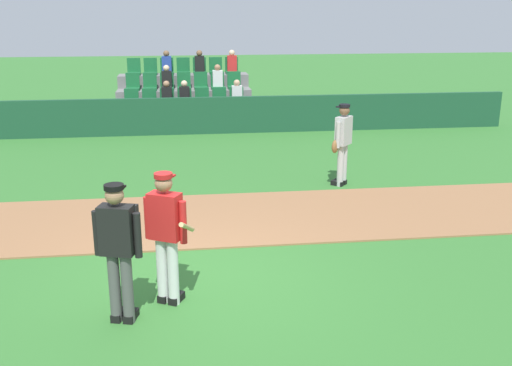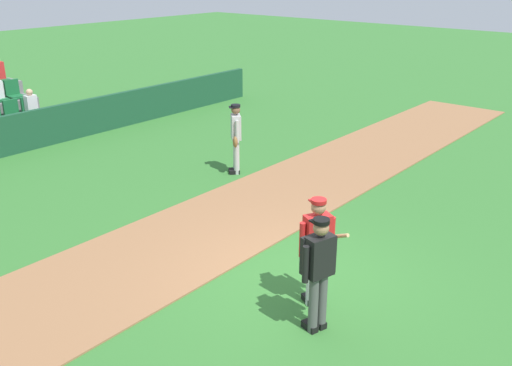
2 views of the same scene
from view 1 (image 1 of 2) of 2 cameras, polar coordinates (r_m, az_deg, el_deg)
ground_plane at (r=8.49m, az=-5.87°, el=-9.36°), size 80.00×80.00×0.00m
infield_dirt_path at (r=10.77m, az=-6.24°, el=-3.50°), size 28.00×2.78×0.03m
dugout_fence at (r=17.95m, az=-6.82°, el=6.44°), size 20.00×0.16×1.11m
stadium_bleachers at (r=19.78m, az=-6.85°, el=7.63°), size 4.45×2.95×2.30m
batter_red_jersey at (r=7.56m, az=-8.62°, el=-4.83°), size 0.64×0.79×1.76m
umpire_home_plate at (r=7.22m, az=-13.11°, el=-5.88°), size 0.57×0.38×1.76m
runner_grey_jersey at (r=12.66m, az=8.35°, el=3.96°), size 0.54×0.51×1.76m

